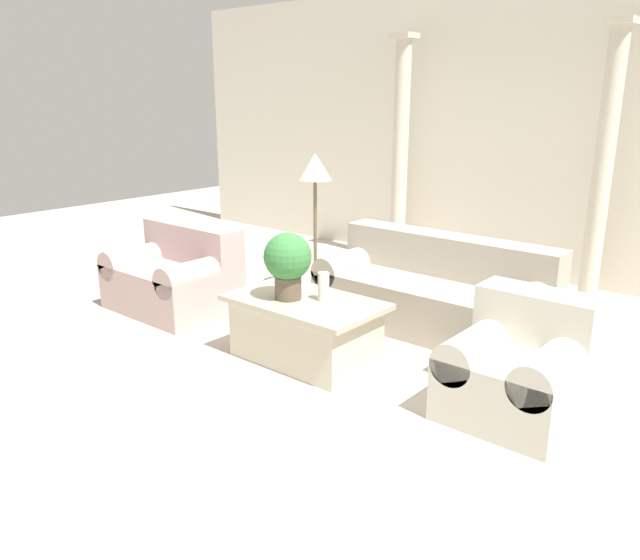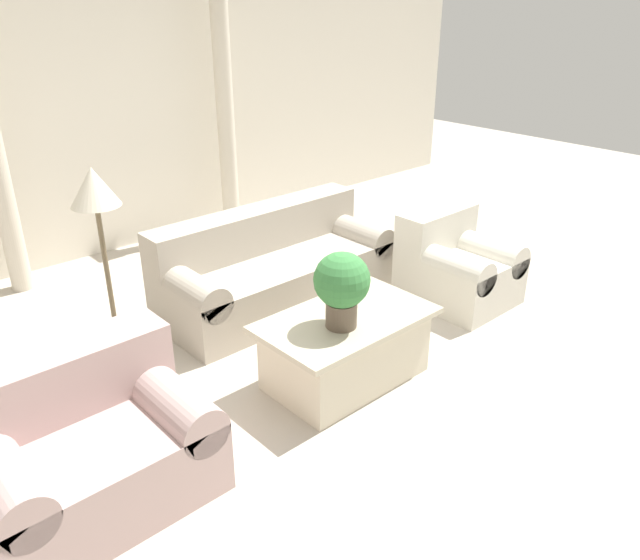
{
  "view_description": "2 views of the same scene",
  "coord_description": "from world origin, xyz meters",
  "px_view_note": "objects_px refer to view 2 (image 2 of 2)",
  "views": [
    {
      "loc": [
        2.84,
        -3.69,
        1.99
      ],
      "look_at": [
        -0.12,
        -0.18,
        0.62
      ],
      "focal_mm": 35.0,
      "sensor_mm": 36.0,
      "label": 1
    },
    {
      "loc": [
        -2.75,
        -2.93,
        2.48
      ],
      "look_at": [
        -0.05,
        0.04,
        0.61
      ],
      "focal_mm": 35.0,
      "sensor_mm": 36.0,
      "label": 2
    }
  ],
  "objects_px": {
    "sofa_long": "(274,267)",
    "armchair": "(456,264)",
    "potted_plant": "(342,285)",
    "floor_lamp": "(96,204)",
    "loveseat": "(88,444)",
    "coffee_table": "(346,348)"
  },
  "relations": [
    {
      "from": "loveseat",
      "to": "armchair",
      "type": "xyz_separation_m",
      "value": [
        3.36,
        0.15,
        -0.0
      ]
    },
    {
      "from": "potted_plant",
      "to": "floor_lamp",
      "type": "height_order",
      "value": "floor_lamp"
    },
    {
      "from": "floor_lamp",
      "to": "sofa_long",
      "type": "bearing_deg",
      "value": -2.27
    },
    {
      "from": "armchair",
      "to": "potted_plant",
      "type": "bearing_deg",
      "value": -168.86
    },
    {
      "from": "sofa_long",
      "to": "coffee_table",
      "type": "relative_size",
      "value": 1.73
    },
    {
      "from": "coffee_table",
      "to": "potted_plant",
      "type": "relative_size",
      "value": 2.32
    },
    {
      "from": "sofa_long",
      "to": "coffee_table",
      "type": "distance_m",
      "value": 1.34
    },
    {
      "from": "sofa_long",
      "to": "armchair",
      "type": "xyz_separation_m",
      "value": [
        1.21,
        -1.01,
        0.0
      ]
    },
    {
      "from": "floor_lamp",
      "to": "potted_plant",
      "type": "bearing_deg",
      "value": -56.45
    },
    {
      "from": "sofa_long",
      "to": "potted_plant",
      "type": "relative_size",
      "value": 4.01
    },
    {
      "from": "floor_lamp",
      "to": "armchair",
      "type": "distance_m",
      "value": 2.97
    },
    {
      "from": "potted_plant",
      "to": "armchair",
      "type": "relative_size",
      "value": 0.59
    },
    {
      "from": "potted_plant",
      "to": "floor_lamp",
      "type": "relative_size",
      "value": 0.36
    },
    {
      "from": "loveseat",
      "to": "coffee_table",
      "type": "distance_m",
      "value": 1.77
    },
    {
      "from": "coffee_table",
      "to": "armchair",
      "type": "bearing_deg",
      "value": 9.65
    },
    {
      "from": "potted_plant",
      "to": "floor_lamp",
      "type": "distance_m",
      "value": 1.72
    },
    {
      "from": "sofa_long",
      "to": "floor_lamp",
      "type": "bearing_deg",
      "value": 177.73
    },
    {
      "from": "potted_plant",
      "to": "floor_lamp",
      "type": "bearing_deg",
      "value": 123.55
    },
    {
      "from": "loveseat",
      "to": "potted_plant",
      "type": "height_order",
      "value": "potted_plant"
    },
    {
      "from": "sofa_long",
      "to": "armchair",
      "type": "distance_m",
      "value": 1.57
    },
    {
      "from": "loveseat",
      "to": "sofa_long",
      "type": "bearing_deg",
      "value": 28.2
    },
    {
      "from": "loveseat",
      "to": "floor_lamp",
      "type": "xyz_separation_m",
      "value": [
        0.72,
        1.21,
        0.86
      ]
    }
  ]
}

